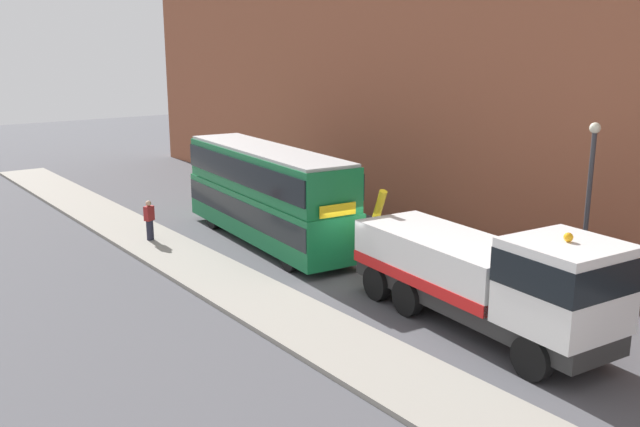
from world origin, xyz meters
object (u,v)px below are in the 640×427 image
(street_lamp, at_px, (589,195))
(double_decker_bus, at_px, (267,191))
(pedestrian_onlooker, at_px, (149,221))
(recovery_tow_truck, at_px, (486,275))

(street_lamp, bearing_deg, double_decker_bus, -156.87)
(double_decker_bus, xyz_separation_m, street_lamp, (11.75, 5.02, 1.24))
(street_lamp, bearing_deg, pedestrian_onlooker, -148.08)
(recovery_tow_truck, xyz_separation_m, pedestrian_onlooker, (-14.68, -4.04, -0.77))
(recovery_tow_truck, height_order, double_decker_bus, double_decker_bus)
(double_decker_bus, distance_m, pedestrian_onlooker, 5.13)
(recovery_tow_truck, relative_size, street_lamp, 1.75)
(recovery_tow_truck, xyz_separation_m, street_lamp, (-0.08, 5.06, 1.71))
(double_decker_bus, distance_m, street_lamp, 12.83)
(pedestrian_onlooker, distance_m, street_lamp, 17.38)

